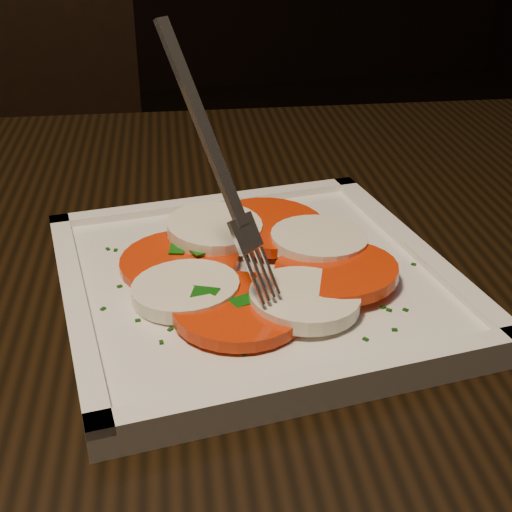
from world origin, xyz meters
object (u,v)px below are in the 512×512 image
table (194,370)px  chair (36,158)px  fork (204,159)px  plate (256,284)px

table → chair: bearing=99.8°
chair → fork: bearing=-79.0°
plate → fork: size_ratio=1.66×
chair → plate: bearing=-76.6°
table → chair: (-0.15, 0.87, -0.12)m
table → plate: size_ratio=4.89×
fork → table: bearing=54.5°
table → fork: fork is taller
table → fork: bearing=-88.7°
table → plate: bearing=-51.8°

